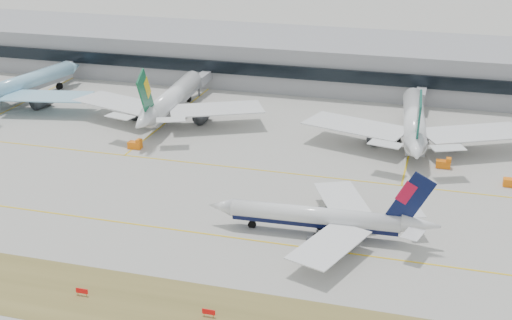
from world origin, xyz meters
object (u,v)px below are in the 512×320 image
(widebody_korean, at_px, (20,86))
(terminal, at_px, (313,59))
(widebody_cathay, at_px, (414,123))
(taxiing_airliner, at_px, (323,218))
(widebody_eva, at_px, (171,101))

(widebody_korean, xyz_separation_m, terminal, (82.46, 51.77, 2.10))
(widebody_cathay, distance_m, terminal, 67.79)
(widebody_cathay, height_order, terminal, widebody_cathay)
(taxiing_airliner, xyz_separation_m, widebody_cathay, (13.03, 58.44, 1.89))
(widebody_eva, relative_size, terminal, 0.21)
(widebody_korean, bearing_deg, widebody_eva, -81.26)
(widebody_eva, relative_size, widebody_cathay, 0.98)
(widebody_eva, distance_m, terminal, 62.03)
(widebody_cathay, bearing_deg, terminal, 29.78)
(taxiing_airliner, bearing_deg, widebody_eva, -49.21)
(taxiing_airliner, bearing_deg, widebody_korean, -32.42)
(taxiing_airliner, bearing_deg, widebody_cathay, -105.17)
(taxiing_airliner, height_order, terminal, taxiing_airliner)
(taxiing_airliner, distance_m, widebody_cathay, 59.91)
(taxiing_airliner, xyz_separation_m, terminal, (-25.92, 113.89, 3.76))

